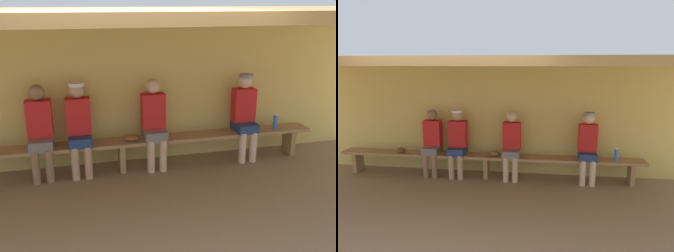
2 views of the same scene
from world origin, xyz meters
TOP-DOWN VIEW (x-y plane):
  - ground_plane at (0.00, 0.00)m, footprint 24.00×24.00m
  - back_wall at (0.00, 2.00)m, footprint 8.00×0.20m
  - dugout_roof at (0.00, 0.70)m, footprint 8.00×2.80m
  - bench at (0.00, 1.55)m, footprint 6.00×0.36m
  - player_leftmost at (-0.58, 1.55)m, footprint 0.34×0.42m
  - player_near_post at (-1.11, 1.55)m, footprint 0.34×0.42m
  - player_rightmost at (1.93, 1.55)m, footprint 0.34×0.42m
  - player_in_red at (0.49, 1.55)m, footprint 0.34×0.42m
  - water_bottle_green at (2.45, 1.50)m, footprint 0.07×0.07m
  - baseball_glove_tan at (0.15, 1.52)m, footprint 0.25×0.19m

SIDE VIEW (x-z plane):
  - ground_plane at x=0.00m, z-range 0.00..0.00m
  - bench at x=0.00m, z-range 0.16..0.62m
  - baseball_glove_tan at x=0.15m, z-range 0.46..0.55m
  - water_bottle_green at x=2.45m, z-range 0.45..0.70m
  - player_near_post at x=-1.11m, z-range 0.06..1.40m
  - player_in_red at x=0.49m, z-range 0.06..1.40m
  - player_leftmost at x=-0.58m, z-range 0.07..1.42m
  - player_rightmost at x=1.93m, z-range 0.07..1.42m
  - back_wall at x=0.00m, z-range 0.00..2.20m
  - dugout_roof at x=0.00m, z-range 2.20..2.32m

